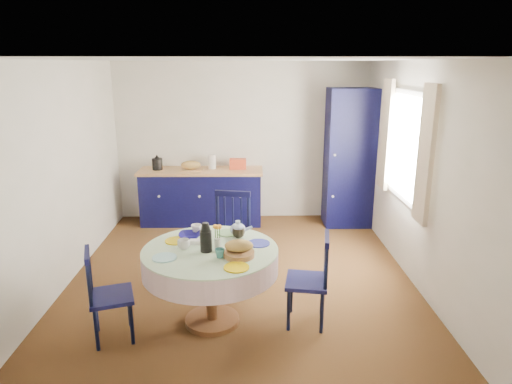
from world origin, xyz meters
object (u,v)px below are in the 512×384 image
at_px(mug_a, 184,244).
at_px(mug_c, 239,233).
at_px(chair_far, 231,237).
at_px(cobalt_bowl, 190,236).
at_px(chair_left, 107,295).
at_px(dining_table, 211,261).
at_px(mug_d, 196,229).
at_px(pantry_cabinet, 350,158).
at_px(kitchen_counter, 202,195).
at_px(chair_right, 311,279).
at_px(mug_b, 220,253).

relative_size(mug_a, mug_c, 0.94).
height_order(chair_far, cobalt_bowl, chair_far).
distance_m(chair_left, chair_far, 1.62).
bearing_deg(chair_far, mug_c, -70.87).
bearing_deg(chair_left, chair_far, -59.75).
relative_size(chair_far, mug_a, 8.72).
distance_m(chair_left, cobalt_bowl, 0.95).
xyz_separation_m(mug_a, cobalt_bowl, (0.03, 0.27, -0.02)).
relative_size(dining_table, mug_a, 10.81).
xyz_separation_m(chair_far, mug_d, (-0.33, -0.56, 0.30)).
distance_m(pantry_cabinet, cobalt_bowl, 3.37).
relative_size(kitchen_counter, chair_left, 2.19).
bearing_deg(chair_far, pantry_cabinet, 56.75).
height_order(mug_a, mug_d, mug_d).
relative_size(dining_table, chair_right, 1.40).
height_order(chair_right, mug_a, chair_right).
height_order(chair_left, chair_right, chair_right).
bearing_deg(chair_right, mug_a, -81.82).
bearing_deg(kitchen_counter, mug_b, -80.70).
xyz_separation_m(dining_table, chair_right, (0.95, -0.02, -0.19)).
distance_m(dining_table, mug_c, 0.42).
xyz_separation_m(chair_right, mug_c, (-0.70, 0.31, 0.36)).
relative_size(kitchen_counter, cobalt_bowl, 8.62).
distance_m(kitchen_counter, chair_far, 2.08).
distance_m(chair_right, cobalt_bowl, 1.26).
distance_m(mug_b, mug_c, 0.52).
distance_m(kitchen_counter, mug_b, 3.22).
xyz_separation_m(chair_right, mug_b, (-0.86, -0.18, 0.35)).
distance_m(chair_right, mug_a, 1.26).
distance_m(chair_left, mug_c, 1.36).
xyz_separation_m(chair_left, mug_c, (1.19, 0.55, 0.38)).
relative_size(chair_right, mug_d, 8.55).
bearing_deg(mug_d, mug_c, -13.04).
distance_m(mug_a, cobalt_bowl, 0.27).
relative_size(pantry_cabinet, mug_c, 16.73).
bearing_deg(cobalt_bowl, chair_left, -143.05).
xyz_separation_m(dining_table, mug_d, (-0.18, 0.39, 0.17)).
bearing_deg(mug_c, chair_right, -24.30).
bearing_deg(pantry_cabinet, chair_right, -108.63).
bearing_deg(pantry_cabinet, kitchen_counter, 177.41).
bearing_deg(mug_b, chair_right, 11.70).
xyz_separation_m(kitchen_counter, mug_a, (0.13, -2.95, 0.38)).
bearing_deg(mug_c, mug_d, 166.96).
xyz_separation_m(chair_right, cobalt_bowl, (-1.18, 0.30, 0.34)).
distance_m(kitchen_counter, pantry_cabinet, 2.39).
xyz_separation_m(chair_far, mug_c, (0.11, -0.66, 0.30)).
bearing_deg(cobalt_bowl, chair_far, 60.83).
distance_m(mug_c, cobalt_bowl, 0.48).
xyz_separation_m(mug_a, mug_c, (0.51, 0.29, 0.00)).
bearing_deg(pantry_cabinet, mug_a, -127.34).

